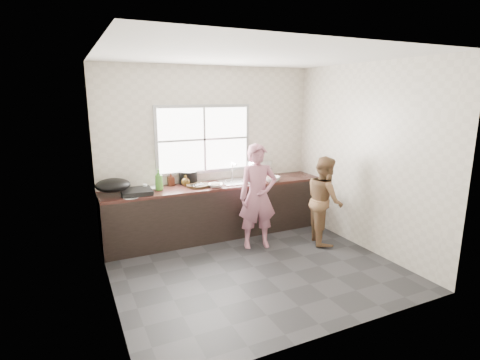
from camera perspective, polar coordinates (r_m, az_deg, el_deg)
name	(u,v)px	position (r m, az deg, el deg)	size (l,w,h in m)	color
floor	(254,267)	(5.15, 2.14, -13.11)	(3.60, 3.20, 0.01)	#29292B
ceiling	(256,55)	(4.65, 2.43, 18.45)	(3.60, 3.20, 0.01)	silver
wall_back	(210,151)	(6.17, -4.65, 4.42)	(3.60, 0.01, 2.70)	beige
wall_left	(104,182)	(4.22, -20.04, -0.27)	(0.01, 3.20, 2.70)	beige
wall_right	(364,158)	(5.77, 18.42, 3.22)	(0.01, 3.20, 2.70)	silver
wall_front	(339,199)	(3.42, 14.82, -2.87)	(3.60, 0.01, 2.70)	silver
cabinet	(218,211)	(6.09, -3.44, -4.75)	(3.60, 0.62, 0.82)	black
countertop	(217,185)	(5.97, -3.49, -0.82)	(3.60, 0.64, 0.04)	#331915
sink	(237,182)	(6.10, -0.44, -0.26)	(0.55, 0.45, 0.02)	silver
faucet	(232,171)	(6.25, -1.22, 1.41)	(0.02, 0.02, 0.30)	silver
window_frame	(204,139)	(6.09, -5.52, 6.20)	(1.60, 0.05, 1.10)	#9EA0A5
window_glazing	(204,139)	(6.07, -5.44, 6.17)	(1.50, 0.01, 1.00)	white
woman	(258,200)	(5.55, 2.72, -3.05)	(0.53, 0.35, 1.46)	#AD687C
person_side	(325,200)	(5.88, 12.76, -2.99)	(0.66, 0.51, 1.35)	brown
cutting_board	(198,185)	(5.84, -6.42, -0.82)	(0.37, 0.37, 0.04)	black
cleaver	(197,185)	(5.77, -6.56, -0.73)	(0.22, 0.11, 0.01)	#A7ABAD
bowl_mince	(216,185)	(5.78, -3.75, -0.80)	(0.23, 0.23, 0.06)	white
bowl_crabs	(272,179)	(6.15, 4.85, 0.09)	(0.22, 0.22, 0.07)	silver
bowl_held	(257,181)	(6.02, 2.59, -0.17)	(0.22, 0.22, 0.07)	silver
black_pot	(188,177)	(6.03, -7.88, 0.39)	(0.28, 0.28, 0.20)	black
plate_food	(155,187)	(5.85, -12.85, -1.12)	(0.22, 0.22, 0.02)	white
bottle_green	(159,180)	(5.68, -12.27, 0.04)	(0.12, 0.12, 0.32)	#40812A
bottle_brown_tall	(171,180)	(5.95, -10.48, 0.06)	(0.08, 0.09, 0.19)	#3D190F
bottle_brown_short	(186,181)	(5.90, -8.28, -0.11)	(0.12, 0.12, 0.16)	#4C3613
glass_jar	(145,187)	(5.76, -14.26, -1.06)	(0.06, 0.06, 0.09)	white
burner	(137,192)	(5.58, -15.49, -1.71)	(0.42, 0.42, 0.06)	black
wok	(113,185)	(5.55, -18.81, -0.75)	(0.48, 0.48, 0.18)	black
dish_rack	(260,169)	(6.51, 2.99, 1.73)	(0.36, 0.25, 0.27)	silver
pot_lid_left	(131,197)	(5.43, -16.31, -2.45)	(0.27, 0.27, 0.01)	silver
pot_lid_right	(143,189)	(5.83, -14.61, -1.30)	(0.26, 0.26, 0.01)	#ADB1B4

